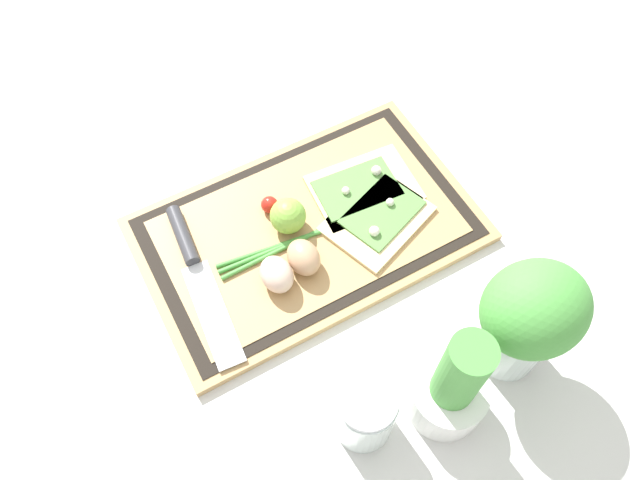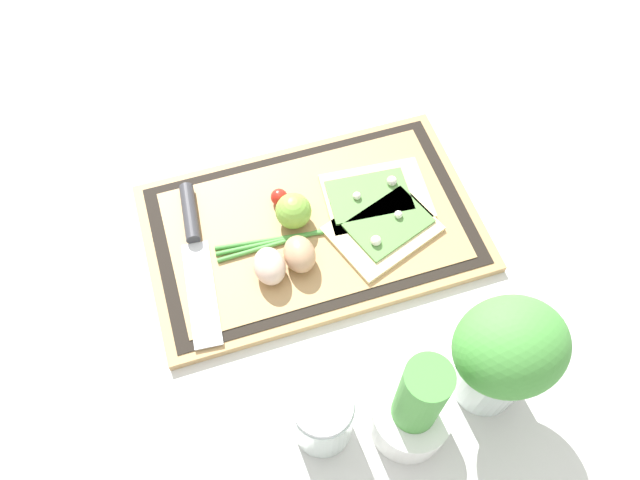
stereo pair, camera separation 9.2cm
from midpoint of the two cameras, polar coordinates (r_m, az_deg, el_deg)
The scene contains 13 objects.
ground_plane at distance 0.97m, azimuth 2.01°, elevation 0.64°, with size 6.00×6.00×0.00m, color silver.
cutting_board at distance 0.96m, azimuth 2.02°, elevation 0.90°, with size 0.51×0.31×0.02m.
pizza_slice_near at distance 0.98m, azimuth 7.71°, elevation 3.82°, with size 0.17×0.13×0.02m.
pizza_slice_far at distance 0.95m, azimuth 8.61°, elevation 0.89°, with size 0.18×0.16×0.02m.
knife at distance 0.94m, azimuth -8.84°, elevation 0.19°, with size 0.05×0.27×0.02m.
egg_brown at distance 0.90m, azimuth 1.02°, elevation -1.55°, with size 0.05×0.06×0.05m, color tan.
egg_pink at distance 0.89m, azimuth -1.71°, elevation -2.66°, with size 0.05×0.06×0.05m, color beige.
lime at distance 0.93m, azimuth 0.36°, elevation 2.43°, with size 0.05×0.05×0.05m, color #7FB742.
cherry_tomato_red at distance 0.96m, azimuth -1.05°, elevation 3.74°, with size 0.03×0.03×0.03m, color red.
scallion_bunch at distance 0.94m, azimuth 2.02°, elevation 0.34°, with size 0.29×0.05×0.01m.
herb_pot at distance 0.80m, azimuth 11.93°, elevation -15.36°, with size 0.10×0.10×0.20m.
sauce_jar at distance 0.81m, azimuth 3.64°, elevation -16.32°, with size 0.08×0.08×0.11m.
herb_glass at distance 0.80m, azimuth 19.79°, elevation -10.14°, with size 0.14×0.12×0.20m.
Camera 2 is at (0.14, 0.48, 0.83)m, focal length 35.00 mm.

